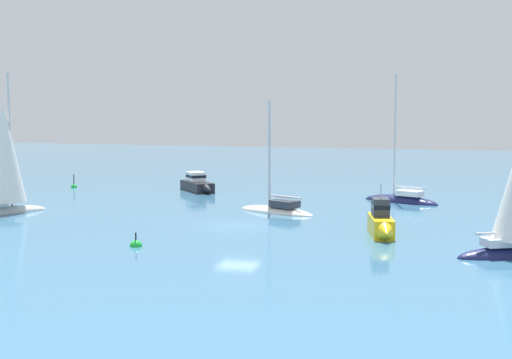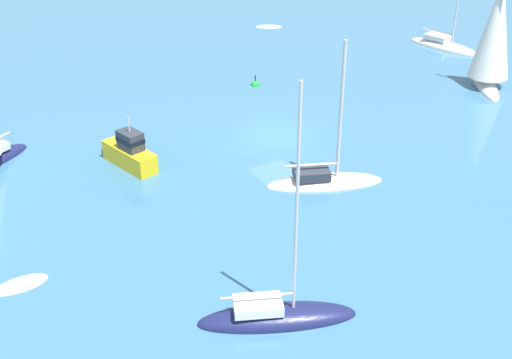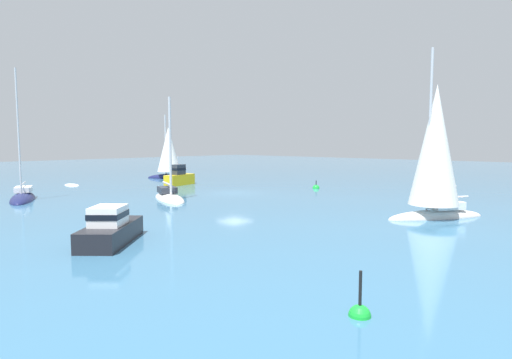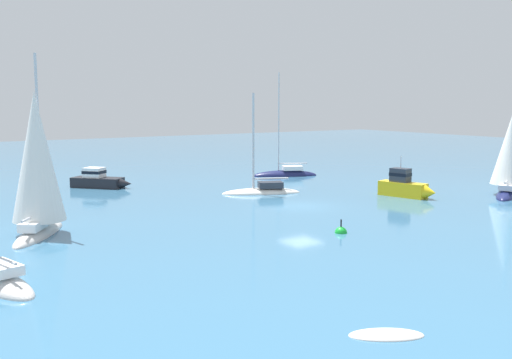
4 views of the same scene
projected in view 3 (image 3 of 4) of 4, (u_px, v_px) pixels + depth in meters
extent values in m
plane|color=teal|center=(234.00, 193.00, 35.76)|extent=(160.00, 160.00, 0.00)
cube|color=yellow|center=(180.00, 180.00, 42.29)|extent=(1.96, 3.77, 1.09)
cone|color=yellow|center=(193.00, 178.00, 44.21)|extent=(1.27, 1.13, 1.09)
cube|color=#2D333D|center=(178.00, 170.00, 42.00)|extent=(1.21, 1.55, 1.03)
cube|color=black|center=(178.00, 169.00, 41.99)|extent=(1.26, 1.60, 0.24)
cylinder|color=silver|center=(178.00, 160.00, 41.91)|extent=(0.08, 0.08, 0.89)
ellipsoid|color=#191E4C|center=(23.00, 200.00, 31.31)|extent=(6.33, 4.02, 1.08)
cube|color=white|center=(23.00, 189.00, 31.92)|extent=(2.16, 1.79, 0.41)
cylinder|color=silver|center=(18.00, 131.00, 30.28)|extent=(0.12, 0.12, 9.21)
cylinder|color=silver|center=(23.00, 183.00, 31.91)|extent=(2.59, 1.24, 0.10)
ellipsoid|color=silver|center=(169.00, 199.00, 31.75)|extent=(6.33, 4.06, 0.83)
cube|color=#2D333D|center=(167.00, 190.00, 32.36)|extent=(2.18, 1.87, 0.47)
cylinder|color=silver|center=(170.00, 146.00, 30.83)|extent=(0.18, 0.18, 7.29)
cylinder|color=silver|center=(167.00, 184.00, 32.34)|extent=(2.59, 1.23, 0.15)
ellipsoid|color=silver|center=(447.00, 185.00, 42.28)|extent=(2.51, 2.07, 0.32)
ellipsoid|color=white|center=(72.00, 185.00, 41.99)|extent=(2.29, 1.12, 0.34)
cube|color=black|center=(111.00, 233.00, 17.89)|extent=(3.98, 4.19, 0.83)
cone|color=black|center=(130.00, 222.00, 20.46)|extent=(1.32, 1.34, 0.83)
cube|color=white|center=(108.00, 216.00, 17.54)|extent=(1.96, 1.98, 0.82)
cube|color=black|center=(108.00, 215.00, 17.54)|extent=(2.02, 2.04, 0.24)
ellipsoid|color=silver|center=(436.00, 218.00, 23.90)|extent=(4.52, 5.84, 0.95)
cube|color=white|center=(447.00, 205.00, 24.01)|extent=(1.81, 2.05, 0.44)
cylinder|color=silver|center=(430.00, 130.00, 23.30)|extent=(0.15, 0.15, 9.11)
cylinder|color=silver|center=(448.00, 197.00, 23.98)|extent=(1.63, 2.36, 0.12)
cone|color=white|center=(435.00, 145.00, 23.47)|extent=(3.82, 3.82, 6.83)
ellipsoid|color=#191E4C|center=(171.00, 179.00, 50.03)|extent=(6.14, 4.15, 1.10)
cube|color=silver|center=(176.00, 172.00, 49.77)|extent=(2.12, 1.78, 0.40)
cylinder|color=silver|center=(166.00, 144.00, 49.82)|extent=(0.17, 0.17, 7.12)
cylinder|color=silver|center=(176.00, 169.00, 49.73)|extent=(2.51, 1.38, 0.13)
cone|color=white|center=(169.00, 149.00, 49.77)|extent=(3.72, 3.72, 5.34)
sphere|color=green|center=(316.00, 188.00, 39.31)|extent=(0.67, 0.67, 0.67)
cylinder|color=black|center=(316.00, 183.00, 39.26)|extent=(0.08, 0.08, 0.41)
sphere|color=green|center=(360.00, 316.00, 10.36)|extent=(0.57, 0.57, 0.57)
cylinder|color=black|center=(360.00, 288.00, 10.29)|extent=(0.08, 0.08, 0.88)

